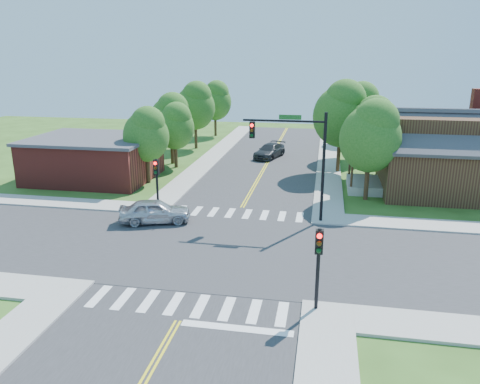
% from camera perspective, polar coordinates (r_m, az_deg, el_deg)
% --- Properties ---
extents(ground, '(100.00, 100.00, 0.00)m').
position_cam_1_polar(ground, '(26.71, -2.63, -7.05)').
color(ground, '#304F18').
rests_on(ground, ground).
extents(road_ns, '(10.00, 90.00, 0.04)m').
position_cam_1_polar(road_ns, '(26.70, -2.63, -7.01)').
color(road_ns, '#2D2D30').
rests_on(road_ns, ground).
extents(road_ew, '(90.00, 10.00, 0.04)m').
position_cam_1_polar(road_ew, '(26.70, -2.63, -7.00)').
color(road_ew, '#2D2D30').
rests_on(road_ew, ground).
extents(intersection_patch, '(10.20, 10.20, 0.06)m').
position_cam_1_polar(intersection_patch, '(26.71, -2.63, -7.05)').
color(intersection_patch, '#2D2D30').
rests_on(intersection_patch, ground).
extents(sidewalk_ne, '(40.00, 40.00, 0.14)m').
position_cam_1_polar(sidewalk_ne, '(42.28, 24.01, 0.58)').
color(sidewalk_ne, '#9E9B93').
rests_on(sidewalk_ne, ground).
extents(sidewalk_nw, '(40.00, 40.00, 0.14)m').
position_cam_1_polar(sidewalk_nw, '(46.29, -17.50, 2.57)').
color(sidewalk_nw, '#9E9B93').
rests_on(sidewalk_nw, ground).
extents(crosswalk_north, '(8.85, 2.00, 0.01)m').
position_cam_1_polar(crosswalk_north, '(32.34, -0.17, -2.63)').
color(crosswalk_north, white).
rests_on(crosswalk_north, ground).
extents(crosswalk_south, '(8.85, 2.00, 0.01)m').
position_cam_1_polar(crosswalk_south, '(21.35, -6.47, -13.49)').
color(crosswalk_south, white).
rests_on(crosswalk_south, ground).
extents(centerline, '(0.30, 90.00, 0.01)m').
position_cam_1_polar(centerline, '(26.69, -2.63, -6.96)').
color(centerline, yellow).
rests_on(centerline, ground).
extents(stop_bar, '(4.60, 0.45, 0.09)m').
position_cam_1_polar(stop_bar, '(19.68, -0.40, -16.38)').
color(stop_bar, white).
rests_on(stop_bar, ground).
extents(signal_mast_ne, '(5.30, 0.42, 7.20)m').
position_cam_1_polar(signal_mast_ne, '(30.02, 7.00, 5.24)').
color(signal_mast_ne, black).
rests_on(signal_mast_ne, ground).
extents(signal_pole_se, '(0.34, 0.42, 3.80)m').
position_cam_1_polar(signal_pole_se, '(19.89, 9.56, -7.52)').
color(signal_pole_se, black).
rests_on(signal_pole_se, ground).
extents(signal_pole_nw, '(0.34, 0.42, 3.80)m').
position_cam_1_polar(signal_pole_nw, '(32.47, -10.14, 2.01)').
color(signal_pole_nw, black).
rests_on(signal_pole_nw, ground).
extents(house_ne, '(13.05, 8.80, 7.11)m').
position_cam_1_polar(house_ne, '(39.90, 24.07, 4.52)').
color(house_ne, '#331912').
rests_on(house_ne, ground).
extents(building_nw, '(10.40, 8.40, 3.73)m').
position_cam_1_polar(building_nw, '(42.90, -17.39, 3.99)').
color(building_nw, maroon).
rests_on(building_nw, ground).
extents(tree_e_a, '(4.49, 4.27, 7.64)m').
position_cam_1_polar(tree_e_a, '(35.63, 15.76, 6.79)').
color(tree_e_a, '#382314').
rests_on(tree_e_a, ground).
extents(tree_e_b, '(4.30, 4.08, 7.31)m').
position_cam_1_polar(tree_e_b, '(42.02, 15.73, 7.91)').
color(tree_e_b, '#382314').
rests_on(tree_e_b, ground).
extents(tree_e_c, '(4.70, 4.47, 8.00)m').
position_cam_1_polar(tree_e_c, '(49.92, 14.29, 9.84)').
color(tree_e_c, '#382314').
rests_on(tree_e_c, ground).
extents(tree_e_d, '(4.06, 3.86, 6.91)m').
position_cam_1_polar(tree_e_d, '(58.86, 14.26, 10.11)').
color(tree_e_d, '#382314').
rests_on(tree_e_d, ground).
extents(tree_w_a, '(3.86, 3.67, 6.56)m').
position_cam_1_polar(tree_w_a, '(39.93, -11.32, 7.06)').
color(tree_w_a, '#382314').
rests_on(tree_w_a, ground).
extents(tree_w_b, '(4.18, 3.97, 7.10)m').
position_cam_1_polar(tree_w_b, '(46.75, -8.37, 9.02)').
color(tree_w_b, '#382314').
rests_on(tree_w_b, ground).
extents(tree_w_c, '(4.54, 4.31, 7.72)m').
position_cam_1_polar(tree_w_c, '(54.14, -5.44, 10.57)').
color(tree_w_c, '#382314').
rests_on(tree_w_c, ground).
extents(tree_w_d, '(4.30, 4.09, 7.31)m').
position_cam_1_polar(tree_w_d, '(62.54, -3.00, 11.19)').
color(tree_w_d, '#382314').
rests_on(tree_w_d, ground).
extents(tree_house, '(5.02, 4.77, 8.53)m').
position_cam_1_polar(tree_house, '(43.45, 12.33, 9.49)').
color(tree_house, '#382314').
rests_on(tree_house, ground).
extents(tree_bldg, '(3.73, 3.54, 6.33)m').
position_cam_1_polar(tree_bldg, '(45.12, -7.89, 8.11)').
color(tree_bldg, '#382314').
rests_on(tree_bldg, ground).
extents(car_silver, '(4.42, 5.62, 1.56)m').
position_cam_1_polar(car_silver, '(30.96, -10.34, -2.37)').
color(car_silver, silver).
rests_on(car_silver, ground).
extents(car_dgrey, '(4.80, 6.08, 1.43)m').
position_cam_1_polar(car_dgrey, '(49.62, 3.63, 4.99)').
color(car_dgrey, '#2D3032').
rests_on(car_dgrey, ground).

